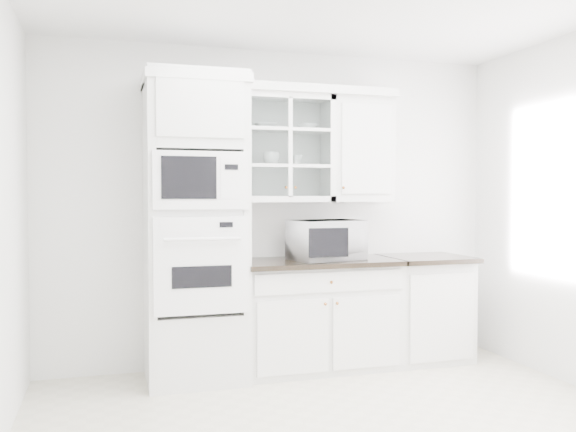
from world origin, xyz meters
name	(u,v)px	position (x,y,z in m)	size (l,w,h in m)	color
room_shell	(329,147)	(0.00, 0.43, 1.78)	(4.00, 3.50, 2.70)	white
oven_column	(195,228)	(-0.75, 1.42, 1.20)	(0.76, 0.68, 2.40)	silver
base_cabinet_run	(318,313)	(0.28, 1.45, 0.46)	(1.32, 0.67, 0.92)	silver
extra_base_cabinet	(424,307)	(1.28, 1.45, 0.46)	(0.72, 0.67, 0.92)	silver
upper_cabinet_glass	(285,149)	(0.03, 1.58, 1.85)	(0.80, 0.33, 0.90)	silver
upper_cabinet_solid	(359,150)	(0.71, 1.58, 1.85)	(0.55, 0.33, 0.90)	silver
crown_molding	(273,90)	(-0.07, 1.56, 2.33)	(2.14, 0.38, 0.07)	silver
countertop_microwave	(325,240)	(0.33, 1.41, 1.08)	(0.57, 0.47, 0.33)	white
bowl_a	(266,126)	(-0.13, 1.59, 2.03)	(0.19, 0.19, 0.05)	white
bowl_b	(308,127)	(0.24, 1.60, 2.04)	(0.17, 0.17, 0.05)	white
cup_a	(271,158)	(-0.09, 1.57, 1.76)	(0.14, 0.14, 0.11)	white
cup_b	(297,160)	(0.13, 1.57, 1.75)	(0.10, 0.10, 0.09)	white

